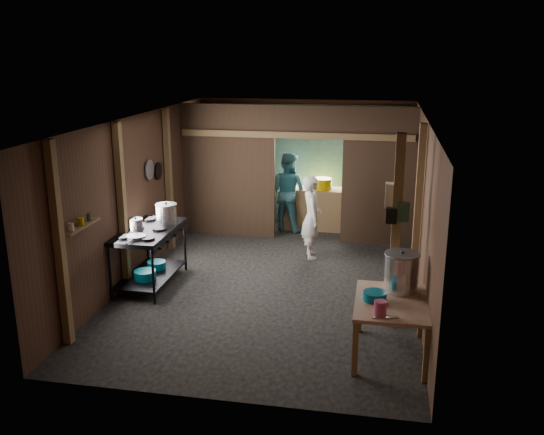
% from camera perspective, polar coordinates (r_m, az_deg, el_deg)
% --- Properties ---
extents(floor, '(4.50, 7.00, 0.00)m').
position_cam_1_polar(floor, '(9.70, 0.22, -5.94)').
color(floor, black).
rests_on(floor, ground).
extents(ceiling, '(4.50, 7.00, 0.00)m').
position_cam_1_polar(ceiling, '(9.06, 0.24, 9.51)').
color(ceiling, '#393634').
rests_on(ceiling, ground).
extents(wall_back, '(4.50, 0.00, 2.60)m').
position_cam_1_polar(wall_back, '(12.67, 3.12, 5.39)').
color(wall_back, '#422D1F').
rests_on(wall_back, ground).
extents(wall_front, '(4.50, 0.00, 2.60)m').
position_cam_1_polar(wall_front, '(6.05, -5.84, -6.61)').
color(wall_front, '#422D1F').
rests_on(wall_front, ground).
extents(wall_left, '(0.00, 7.00, 2.60)m').
position_cam_1_polar(wall_left, '(9.94, -12.64, 2.08)').
color(wall_left, '#422D1F').
rests_on(wall_left, ground).
extents(wall_right, '(0.00, 7.00, 2.60)m').
position_cam_1_polar(wall_right, '(9.17, 14.19, 0.82)').
color(wall_right, '#422D1F').
rests_on(wall_right, ground).
extents(partition_left, '(1.85, 0.10, 2.60)m').
position_cam_1_polar(partition_left, '(11.67, -4.22, 4.45)').
color(partition_left, '#3D2A1C').
rests_on(partition_left, floor).
extents(partition_right, '(1.35, 0.10, 2.60)m').
position_cam_1_polar(partition_right, '(11.29, 10.19, 3.85)').
color(partition_right, '#3D2A1C').
rests_on(partition_right, floor).
extents(partition_header, '(1.30, 0.10, 0.60)m').
position_cam_1_polar(partition_header, '(11.21, 3.58, 9.17)').
color(partition_header, '#3D2A1C').
rests_on(partition_header, wall_back).
extents(turquoise_panel, '(4.40, 0.06, 2.50)m').
position_cam_1_polar(turquoise_panel, '(12.62, 3.08, 5.11)').
color(turquoise_panel, '#79C3C1').
rests_on(turquoise_panel, wall_back).
extents(back_counter, '(1.20, 0.50, 0.85)m').
position_cam_1_polar(back_counter, '(12.30, 4.10, 0.86)').
color(back_counter, brown).
rests_on(back_counter, floor).
extents(wall_clock, '(0.20, 0.03, 0.20)m').
position_cam_1_polar(wall_clock, '(12.45, 4.25, 7.97)').
color(wall_clock, beige).
rests_on(wall_clock, wall_back).
extents(post_left_a, '(0.10, 0.12, 2.60)m').
position_cam_1_polar(post_left_a, '(7.68, -19.71, -2.56)').
color(post_left_a, brown).
rests_on(post_left_a, floor).
extents(post_left_b, '(0.10, 0.12, 2.60)m').
position_cam_1_polar(post_left_b, '(9.20, -14.17, 0.88)').
color(post_left_b, brown).
rests_on(post_left_b, floor).
extents(post_left_c, '(0.10, 0.12, 2.60)m').
position_cam_1_polar(post_left_c, '(11.00, -9.88, 3.55)').
color(post_left_c, brown).
rests_on(post_left_c, floor).
extents(post_right, '(0.10, 0.12, 2.60)m').
position_cam_1_polar(post_right, '(8.97, 13.81, 0.52)').
color(post_right, brown).
rests_on(post_right, floor).
extents(post_free, '(0.12, 0.12, 2.60)m').
position_cam_1_polar(post_free, '(7.90, 11.79, -1.44)').
color(post_free, brown).
rests_on(post_free, floor).
extents(cross_beam, '(4.40, 0.12, 0.12)m').
position_cam_1_polar(cross_beam, '(11.23, 2.25, 7.92)').
color(cross_beam, brown).
rests_on(cross_beam, wall_left).
extents(pan_lid_big, '(0.03, 0.34, 0.34)m').
position_cam_1_polar(pan_lid_big, '(10.21, -11.68, 4.51)').
color(pan_lid_big, gray).
rests_on(pan_lid_big, wall_left).
extents(pan_lid_small, '(0.03, 0.30, 0.30)m').
position_cam_1_polar(pan_lid_small, '(10.59, -10.84, 4.41)').
color(pan_lid_small, black).
rests_on(pan_lid_small, wall_left).
extents(wall_shelf, '(0.14, 0.80, 0.03)m').
position_cam_1_polar(wall_shelf, '(8.05, -17.84, -0.81)').
color(wall_shelf, brown).
rests_on(wall_shelf, wall_left).
extents(jar_white, '(0.07, 0.07, 0.10)m').
position_cam_1_polar(jar_white, '(7.82, -18.73, -0.87)').
color(jar_white, beige).
rests_on(jar_white, wall_shelf).
extents(jar_yellow, '(0.08, 0.08, 0.10)m').
position_cam_1_polar(jar_yellow, '(8.03, -17.88, -0.37)').
color(jar_yellow, '#B79E01').
rests_on(jar_yellow, wall_shelf).
extents(jar_green, '(0.06, 0.06, 0.10)m').
position_cam_1_polar(jar_green, '(8.22, -17.16, 0.05)').
color(jar_green, '#284D31').
rests_on(jar_green, wall_shelf).
extents(bag_white, '(0.22, 0.15, 0.32)m').
position_cam_1_polar(bag_white, '(7.85, 11.62, 2.10)').
color(bag_white, beige).
rests_on(bag_white, post_free).
extents(bag_green, '(0.16, 0.12, 0.24)m').
position_cam_1_polar(bag_green, '(7.76, 12.44, 0.52)').
color(bag_green, '#284D31').
rests_on(bag_green, post_free).
extents(bag_black, '(0.14, 0.10, 0.20)m').
position_cam_1_polar(bag_black, '(7.75, 11.38, 0.18)').
color(bag_black, black).
rests_on(bag_black, post_free).
extents(gas_range, '(0.80, 1.55, 0.92)m').
position_cam_1_polar(gas_range, '(9.53, -11.63, -3.75)').
color(gas_range, black).
rests_on(gas_range, floor).
extents(prep_table, '(0.88, 1.20, 0.71)m').
position_cam_1_polar(prep_table, '(7.44, 11.30, -10.36)').
color(prep_table, tan).
rests_on(prep_table, floor).
extents(stove_pot_large, '(0.45, 0.45, 0.34)m').
position_cam_1_polar(stove_pot_large, '(9.60, -10.10, 0.30)').
color(stove_pot_large, silver).
rests_on(stove_pot_large, gas_range).
extents(stove_pot_med, '(0.24, 0.24, 0.20)m').
position_cam_1_polar(stove_pot_med, '(9.36, -12.95, -0.71)').
color(stove_pot_med, silver).
rests_on(stove_pot_med, gas_range).
extents(frying_pan, '(0.30, 0.52, 0.07)m').
position_cam_1_polar(frying_pan, '(8.97, -12.91, -1.82)').
color(frying_pan, gray).
rests_on(frying_pan, gas_range).
extents(blue_tub_front, '(0.34, 0.34, 0.14)m').
position_cam_1_polar(blue_tub_front, '(9.40, -12.08, -5.41)').
color(blue_tub_front, '#05637D').
rests_on(blue_tub_front, gas_range).
extents(blue_tub_back, '(0.30, 0.30, 0.12)m').
position_cam_1_polar(blue_tub_back, '(9.81, -11.03, -4.49)').
color(blue_tub_back, '#05637D').
rests_on(blue_tub_back, gas_range).
extents(stock_pot, '(0.54, 0.54, 0.51)m').
position_cam_1_polar(stock_pot, '(7.53, 12.30, -5.20)').
color(stock_pot, silver).
rests_on(stock_pot, prep_table).
extents(wash_basin, '(0.35, 0.35, 0.11)m').
position_cam_1_polar(wash_basin, '(7.26, 9.83, -7.43)').
color(wash_basin, '#05637D').
rests_on(wash_basin, prep_table).
extents(pink_bucket, '(0.16, 0.16, 0.17)m').
position_cam_1_polar(pink_bucket, '(6.87, 10.34, -8.56)').
color(pink_bucket, '#B6416C').
rests_on(pink_bucket, prep_table).
extents(knife, '(0.30, 0.10, 0.01)m').
position_cam_1_polar(knife, '(6.84, 10.82, -9.41)').
color(knife, silver).
rests_on(knife, prep_table).
extents(yellow_tub, '(0.39, 0.39, 0.22)m').
position_cam_1_polar(yellow_tub, '(12.15, 4.83, 3.26)').
color(yellow_tub, '#B79E01').
rests_on(yellow_tub, back_counter).
extents(cook, '(0.48, 0.61, 1.48)m').
position_cam_1_polar(cook, '(10.51, 3.82, 0.03)').
color(cook, white).
rests_on(cook, floor).
extents(worker_back, '(0.96, 0.86, 1.61)m').
position_cam_1_polar(worker_back, '(12.11, 1.54, 2.51)').
color(worker_back, teal).
rests_on(worker_back, floor).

